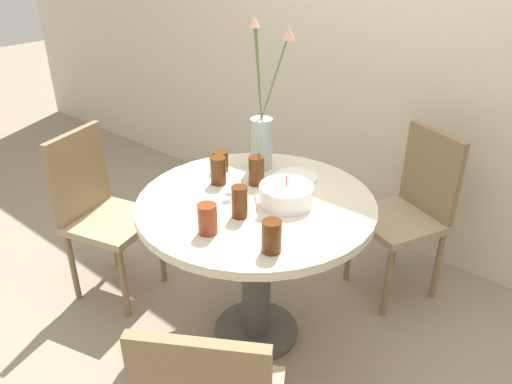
# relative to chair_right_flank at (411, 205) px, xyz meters

# --- Properties ---
(ground_plane) EXTENTS (16.00, 16.00, 0.00)m
(ground_plane) POSITION_rel_chair_right_flank_xyz_m (-0.38, -0.84, -0.53)
(ground_plane) COLOR gray
(wall_back) EXTENTS (8.00, 0.05, 2.60)m
(wall_back) POSITION_rel_chair_right_flank_xyz_m (-0.38, 0.40, 0.77)
(wall_back) COLOR beige
(wall_back) RESTS_ON ground_plane
(dining_table) EXTENTS (1.06, 1.06, 0.77)m
(dining_table) POSITION_rel_chair_right_flank_xyz_m (-0.38, -0.84, 0.08)
(dining_table) COLOR beige
(dining_table) RESTS_ON ground_plane
(chair_right_flank) EXTENTS (0.53, 0.53, 0.93)m
(chair_right_flank) POSITION_rel_chair_right_flank_xyz_m (0.00, 0.00, 0.00)
(chair_right_flank) COLOR #9E896B
(chair_right_flank) RESTS_ON ground_plane
(chair_left_flank) EXTENTS (0.49, 0.49, 0.93)m
(chair_left_flank) POSITION_rel_chair_right_flank_xyz_m (-1.26, -1.09, 0.00)
(chair_left_flank) COLOR #9E896B
(chair_left_flank) RESTS_ON ground_plane
(birthday_cake) EXTENTS (0.24, 0.24, 0.13)m
(birthday_cake) POSITION_rel_chair_right_flank_xyz_m (-0.26, -0.78, 0.29)
(birthday_cake) COLOR white
(birthday_cake) RESTS_ON dining_table
(flower_vase) EXTENTS (0.30, 0.13, 0.72)m
(flower_vase) POSITION_rel_chair_right_flank_xyz_m (-0.57, -0.56, 0.43)
(flower_vase) COLOR #9EB2AD
(flower_vase) RESTS_ON dining_table
(side_plate) EXTENTS (0.21, 0.21, 0.01)m
(side_plate) POSITION_rel_chair_right_flank_xyz_m (-0.37, -0.55, 0.25)
(side_plate) COLOR white
(side_plate) RESTS_ON dining_table
(drink_glass_0) EXTENTS (0.08, 0.08, 0.13)m
(drink_glass_0) POSITION_rel_chair_right_flank_xyz_m (-0.08, -1.10, 0.31)
(drink_glass_0) COLOR #51280F
(drink_glass_0) RESTS_ON dining_table
(drink_glass_1) EXTENTS (0.07, 0.07, 0.14)m
(drink_glass_1) POSITION_rel_chair_right_flank_xyz_m (-0.34, -0.99, 0.31)
(drink_glass_1) COLOR #51280F
(drink_glass_1) RESTS_ON dining_table
(drink_glass_2) EXTENTS (0.07, 0.07, 0.14)m
(drink_glass_2) POSITION_rel_chair_right_flank_xyz_m (-0.48, -0.72, 0.31)
(drink_glass_2) COLOR #51280F
(drink_glass_2) RESTS_ON dining_table
(drink_glass_3) EXTENTS (0.08, 0.08, 0.12)m
(drink_glass_3) POSITION_rel_chair_right_flank_xyz_m (-0.35, -1.16, 0.31)
(drink_glass_3) COLOR maroon
(drink_glass_3) RESTS_ON dining_table
(drink_glass_4) EXTENTS (0.07, 0.07, 0.13)m
(drink_glass_4) POSITION_rel_chair_right_flank_xyz_m (-0.62, -0.83, 0.31)
(drink_glass_4) COLOR #51280F
(drink_glass_4) RESTS_ON dining_table
(drink_glass_5) EXTENTS (0.08, 0.08, 0.10)m
(drink_glass_5) POSITION_rel_chair_right_flank_xyz_m (-0.71, -0.72, 0.29)
(drink_glass_5) COLOR #51280F
(drink_glass_5) RESTS_ON dining_table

